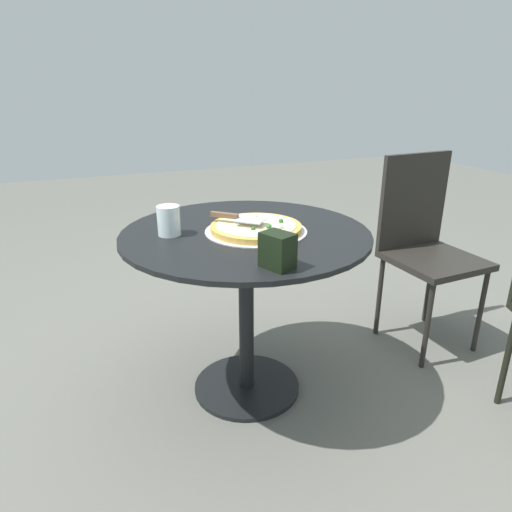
% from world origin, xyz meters
% --- Properties ---
extents(ground_plane, '(10.00, 10.00, 0.00)m').
position_xyz_m(ground_plane, '(0.00, 0.00, 0.00)').
color(ground_plane, '#616259').
extents(patio_table, '(0.93, 0.93, 0.70)m').
position_xyz_m(patio_table, '(0.00, 0.00, 0.54)').
color(patio_table, black).
rests_on(patio_table, ground).
extents(pizza_on_tray, '(0.38, 0.38, 0.05)m').
position_xyz_m(pizza_on_tray, '(-0.04, 0.02, 0.71)').
color(pizza_on_tray, beige).
rests_on(pizza_on_tray, patio_table).
extents(pizza_server, '(0.19, 0.18, 0.02)m').
position_xyz_m(pizza_server, '(0.03, -0.02, 0.75)').
color(pizza_server, silver).
rests_on(pizza_server, pizza_on_tray).
extents(drinking_cup, '(0.08, 0.08, 0.11)m').
position_xyz_m(drinking_cup, '(0.27, -0.06, 0.75)').
color(drinking_cup, white).
rests_on(drinking_cup, patio_table).
extents(napkin_dispenser, '(0.10, 0.12, 0.11)m').
position_xyz_m(napkin_dispenser, '(0.04, 0.37, 0.75)').
color(napkin_dispenser, black).
rests_on(napkin_dispenser, patio_table).
extents(patio_chair_far, '(0.41, 0.41, 0.91)m').
position_xyz_m(patio_chair_far, '(-0.94, -0.10, 0.52)').
color(patio_chair_far, black).
rests_on(patio_chair_far, ground).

